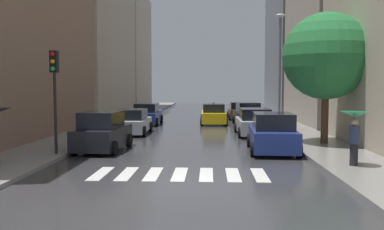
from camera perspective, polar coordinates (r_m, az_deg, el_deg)
The scene contains 19 objects.
ground_plane at distance 36.07m, azimuth 0.90°, elevation -0.76°, with size 28.00×72.00×0.04m, color #343437.
sidewalk_left at distance 36.82m, azimuth -9.26°, elevation -0.57°, with size 3.00×72.00×0.15m, color gray.
sidewalk_right at distance 36.46m, azimuth 11.17°, elevation -0.64°, with size 3.00×72.00×0.15m, color gray.
crosswalk_stripes at distance 13.94m, azimuth -1.73°, elevation -8.27°, with size 5.85×2.20×0.01m.
building_left_mid at distance 42.89m, azimuth -14.07°, elevation 11.71°, with size 6.00×16.49×17.64m, color #B2A38C.
building_left_far at distance 57.77m, azimuth -9.60°, elevation 8.79°, with size 6.00×13.13×15.72m, color #B2A38C.
building_right_far at distance 47.58m, azimuth 14.80°, elevation 8.58°, with size 6.00×12.84×13.78m, color slate.
parked_car_left_nearest at distance 19.30m, azimuth -12.39°, elevation -2.42°, with size 2.17×4.10×1.83m.
parked_car_left_second at distance 25.81m, azimuth -8.43°, elevation -1.01°, with size 2.18×4.37×1.57m.
parked_car_left_third at distance 32.22m, azimuth -6.27°, elevation 0.07°, with size 2.08×4.67×1.66m.
parked_car_right_nearest at distance 18.89m, azimuth 11.18°, elevation -2.59°, with size 2.28×4.45×1.78m.
parked_car_right_second at distance 25.12m, azimuth 8.66°, elevation -1.06°, with size 2.20×4.52×1.65m.
parked_car_right_third at distance 31.54m, azimuth 7.76°, elevation 0.05°, with size 2.14×4.81×1.77m.
parked_car_right_fourth at distance 37.54m, azimuth 6.65°, elevation 0.55°, with size 2.17×4.21×1.55m.
taxi_midroad at distance 32.27m, azimuth 3.02°, elevation 0.07°, with size 2.12×4.46×1.81m.
pedestrian_near_tree at distance 15.58m, azimuth 21.78°, elevation -1.46°, with size 1.01×1.01×1.93m.
street_tree_right at distance 21.33m, azimuth 18.23°, elevation 7.79°, with size 4.28×4.28×6.46m.
traffic_light_left_corner at distance 17.92m, azimuth -18.69°, elevation 4.80°, with size 0.30×0.42×4.30m.
lamp_post_right at distance 27.29m, azimuth 12.18°, elevation 7.01°, with size 0.60×0.28×7.52m.
Camera 1 is at (1.02, -11.93, 2.96)m, focal length 38.15 mm.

